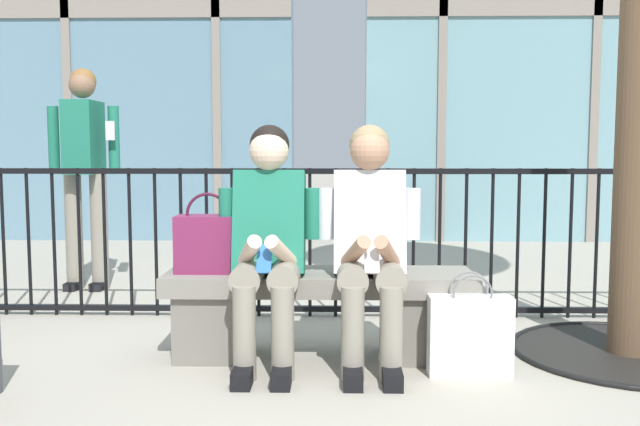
{
  "coord_description": "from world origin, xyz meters",
  "views": [
    {
      "loc": [
        0.08,
        -3.52,
        1.08
      ],
      "look_at": [
        0.0,
        0.1,
        0.75
      ],
      "focal_mm": 38.43,
      "sensor_mm": 36.0,
      "label": 1
    }
  ],
  "objects_px": {
    "stone_bench": "(320,306)",
    "seated_person_with_phone": "(268,237)",
    "seated_person_companion": "(370,237)",
    "bystander_at_railing": "(85,161)",
    "shopping_bag": "(470,334)",
    "handbag_on_bench": "(208,242)"
  },
  "relations": [
    {
      "from": "seated_person_with_phone",
      "to": "handbag_on_bench",
      "type": "height_order",
      "value": "seated_person_with_phone"
    },
    {
      "from": "handbag_on_bench",
      "to": "bystander_at_railing",
      "type": "height_order",
      "value": "bystander_at_railing"
    },
    {
      "from": "seated_person_companion",
      "to": "handbag_on_bench",
      "type": "relative_size",
      "value": 2.92
    },
    {
      "from": "stone_bench",
      "to": "seated_person_companion",
      "type": "relative_size",
      "value": 1.32
    },
    {
      "from": "seated_person_with_phone",
      "to": "bystander_at_railing",
      "type": "bearing_deg",
      "value": 130.68
    },
    {
      "from": "bystander_at_railing",
      "to": "shopping_bag",
      "type": "bearing_deg",
      "value": -38.04
    },
    {
      "from": "seated_person_with_phone",
      "to": "bystander_at_railing",
      "type": "distance_m",
      "value": 2.49
    },
    {
      "from": "seated_person_companion",
      "to": "shopping_bag",
      "type": "distance_m",
      "value": 0.67
    },
    {
      "from": "seated_person_companion",
      "to": "stone_bench",
      "type": "bearing_deg",
      "value": 153.18
    },
    {
      "from": "stone_bench",
      "to": "handbag_on_bench",
      "type": "relative_size",
      "value": 3.85
    },
    {
      "from": "seated_person_with_phone",
      "to": "shopping_bag",
      "type": "xyz_separation_m",
      "value": [
        0.98,
        -0.16,
        -0.45
      ]
    },
    {
      "from": "seated_person_companion",
      "to": "seated_person_with_phone",
      "type": "bearing_deg",
      "value": 180.0
    },
    {
      "from": "stone_bench",
      "to": "seated_person_with_phone",
      "type": "bearing_deg",
      "value": -153.18
    },
    {
      "from": "stone_bench",
      "to": "handbag_on_bench",
      "type": "distance_m",
      "value": 0.67
    },
    {
      "from": "stone_bench",
      "to": "seated_person_with_phone",
      "type": "xyz_separation_m",
      "value": [
        -0.25,
        -0.13,
        0.38
      ]
    },
    {
      "from": "seated_person_companion",
      "to": "shopping_bag",
      "type": "bearing_deg",
      "value": -18.36
    },
    {
      "from": "seated_person_companion",
      "to": "bystander_at_railing",
      "type": "height_order",
      "value": "bystander_at_railing"
    },
    {
      "from": "stone_bench",
      "to": "seated_person_with_phone",
      "type": "distance_m",
      "value": 0.47
    },
    {
      "from": "stone_bench",
      "to": "bystander_at_railing",
      "type": "relative_size",
      "value": 0.94
    },
    {
      "from": "handbag_on_bench",
      "to": "shopping_bag",
      "type": "relative_size",
      "value": 0.83
    },
    {
      "from": "handbag_on_bench",
      "to": "bystander_at_railing",
      "type": "xyz_separation_m",
      "value": [
        -1.28,
        1.75,
        0.4
      ]
    },
    {
      "from": "seated_person_with_phone",
      "to": "seated_person_companion",
      "type": "height_order",
      "value": "same"
    }
  ]
}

